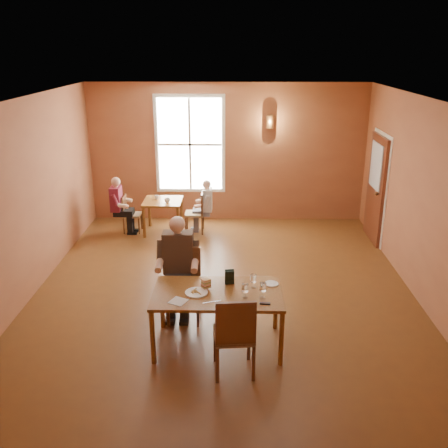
{
  "coord_description": "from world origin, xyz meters",
  "views": [
    {
      "loc": [
        0.15,
        -7.22,
        3.72
      ],
      "look_at": [
        0.0,
        0.2,
        1.05
      ],
      "focal_mm": 40.0,
      "sensor_mm": 36.0,
      "label": 1
    }
  ],
  "objects_px": {
    "main_table": "(218,319)",
    "chair_diner_maroon": "(132,214)",
    "chair_empty": "(234,333)",
    "second_table": "(163,216)",
    "chair_diner_white": "(194,213)",
    "diner_white": "(196,208)",
    "chair_diner_main": "(184,286)",
    "diner_main": "(183,275)",
    "diner_maroon": "(130,205)"
  },
  "relations": [
    {
      "from": "main_table",
      "to": "chair_diner_maroon",
      "type": "distance_m",
      "value": 4.62
    },
    {
      "from": "main_table",
      "to": "chair_empty",
      "type": "height_order",
      "value": "chair_empty"
    },
    {
      "from": "second_table",
      "to": "chair_diner_white",
      "type": "xyz_separation_m",
      "value": [
        0.65,
        0.0,
        0.08
      ]
    },
    {
      "from": "second_table",
      "to": "diner_white",
      "type": "distance_m",
      "value": 0.71
    },
    {
      "from": "chair_diner_main",
      "to": "second_table",
      "type": "height_order",
      "value": "chair_diner_main"
    },
    {
      "from": "chair_diner_main",
      "to": "diner_white",
      "type": "distance_m",
      "value": 3.55
    },
    {
      "from": "diner_main",
      "to": "second_table",
      "type": "bearing_deg",
      "value": -77.79
    },
    {
      "from": "diner_maroon",
      "to": "diner_main",
      "type": "bearing_deg",
      "value": 22.11
    },
    {
      "from": "second_table",
      "to": "chair_diner_maroon",
      "type": "relative_size",
      "value": 0.99
    },
    {
      "from": "chair_diner_main",
      "to": "diner_maroon",
      "type": "bearing_deg",
      "value": -67.72
    },
    {
      "from": "chair_empty",
      "to": "second_table",
      "type": "distance_m",
      "value": 4.98
    },
    {
      "from": "chair_diner_main",
      "to": "chair_empty",
      "type": "height_order",
      "value": "chair_empty"
    },
    {
      "from": "main_table",
      "to": "chair_diner_maroon",
      "type": "bearing_deg",
      "value": 114.62
    },
    {
      "from": "diner_main",
      "to": "chair_diner_maroon",
      "type": "bearing_deg",
      "value": -68.3
    },
    {
      "from": "chair_diner_white",
      "to": "diner_white",
      "type": "height_order",
      "value": "diner_white"
    },
    {
      "from": "diner_main",
      "to": "chair_diner_white",
      "type": "relative_size",
      "value": 1.65
    },
    {
      "from": "diner_white",
      "to": "chair_diner_main",
      "type": "bearing_deg",
      "value": -178.47
    },
    {
      "from": "chair_empty",
      "to": "diner_maroon",
      "type": "relative_size",
      "value": 0.9
    },
    {
      "from": "chair_diner_main",
      "to": "diner_main",
      "type": "relative_size",
      "value": 0.73
    },
    {
      "from": "second_table",
      "to": "diner_white",
      "type": "height_order",
      "value": "diner_white"
    },
    {
      "from": "diner_main",
      "to": "chair_diner_white",
      "type": "height_order",
      "value": "diner_main"
    },
    {
      "from": "diner_white",
      "to": "diner_maroon",
      "type": "height_order",
      "value": "diner_maroon"
    },
    {
      "from": "chair_diner_main",
      "to": "diner_white",
      "type": "bearing_deg",
      "value": -88.47
    },
    {
      "from": "chair_diner_white",
      "to": "second_table",
      "type": "bearing_deg",
      "value": 90.0
    },
    {
      "from": "chair_diner_white",
      "to": "chair_diner_maroon",
      "type": "relative_size",
      "value": 1.09
    },
    {
      "from": "diner_white",
      "to": "chair_diner_maroon",
      "type": "distance_m",
      "value": 1.34
    },
    {
      "from": "main_table",
      "to": "second_table",
      "type": "bearing_deg",
      "value": 106.88
    },
    {
      "from": "chair_diner_main",
      "to": "chair_diner_maroon",
      "type": "xyz_separation_m",
      "value": [
        -1.42,
        3.55,
        -0.12
      ]
    },
    {
      "from": "second_table",
      "to": "diner_maroon",
      "type": "relative_size",
      "value": 0.67
    },
    {
      "from": "chair_diner_main",
      "to": "chair_empty",
      "type": "distance_m",
      "value": 1.39
    },
    {
      "from": "diner_main",
      "to": "diner_maroon",
      "type": "height_order",
      "value": "diner_main"
    },
    {
      "from": "diner_white",
      "to": "diner_maroon",
      "type": "relative_size",
      "value": 0.92
    },
    {
      "from": "second_table",
      "to": "diner_maroon",
      "type": "height_order",
      "value": "diner_maroon"
    },
    {
      "from": "second_table",
      "to": "chair_diner_maroon",
      "type": "height_order",
      "value": "chair_diner_maroon"
    },
    {
      "from": "main_table",
      "to": "chair_diner_white",
      "type": "bearing_deg",
      "value": 98.46
    },
    {
      "from": "chair_diner_white",
      "to": "diner_white",
      "type": "xyz_separation_m",
      "value": [
        0.03,
        0.0,
        0.11
      ]
    },
    {
      "from": "second_table",
      "to": "main_table",
      "type": "bearing_deg",
      "value": -73.12
    },
    {
      "from": "diner_main",
      "to": "second_table",
      "type": "relative_size",
      "value": 1.81
    },
    {
      "from": "chair_diner_main",
      "to": "chair_diner_white",
      "type": "bearing_deg",
      "value": -87.99
    },
    {
      "from": "diner_white",
      "to": "chair_diner_maroon",
      "type": "bearing_deg",
      "value": 90.0
    },
    {
      "from": "chair_diner_main",
      "to": "diner_main",
      "type": "distance_m",
      "value": 0.19
    },
    {
      "from": "diner_maroon",
      "to": "chair_diner_white",
      "type": "bearing_deg",
      "value": 90.0
    },
    {
      "from": "diner_white",
      "to": "diner_maroon",
      "type": "bearing_deg",
      "value": 90.0
    },
    {
      "from": "chair_empty",
      "to": "chair_diner_maroon",
      "type": "height_order",
      "value": "chair_empty"
    },
    {
      "from": "diner_main",
      "to": "diner_maroon",
      "type": "bearing_deg",
      "value": -67.89
    },
    {
      "from": "diner_main",
      "to": "chair_diner_maroon",
      "type": "distance_m",
      "value": 3.87
    },
    {
      "from": "diner_white",
      "to": "chair_diner_white",
      "type": "bearing_deg",
      "value": 90.0
    },
    {
      "from": "main_table",
      "to": "diner_white",
      "type": "distance_m",
      "value": 4.24
    },
    {
      "from": "chair_empty",
      "to": "chair_diner_white",
      "type": "xyz_separation_m",
      "value": [
        -0.83,
        4.75,
        -0.09
      ]
    },
    {
      "from": "diner_main",
      "to": "chair_empty",
      "type": "xyz_separation_m",
      "value": [
        0.71,
        -1.17,
        -0.18
      ]
    }
  ]
}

